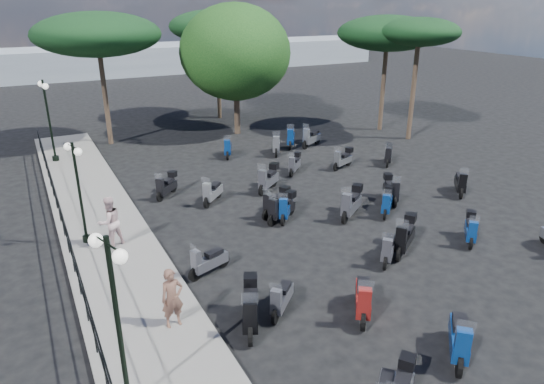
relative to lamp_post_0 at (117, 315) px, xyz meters
name	(u,v)px	position (x,y,z in m)	size (l,w,h in m)	color
ground	(306,233)	(7.47, 5.31, -2.36)	(120.00, 120.00, 0.00)	black
sidewalk	(106,236)	(0.97, 8.31, -2.28)	(3.00, 30.00, 0.15)	slate
railing	(64,224)	(-0.33, 8.11, -1.46)	(0.04, 26.04, 1.10)	black
lamp_post_0	(117,315)	(0.00, 0.00, 0.00)	(0.54, 1.10, 3.87)	black
lamp_post_1	(79,187)	(0.31, 8.01, -0.20)	(0.47, 1.01, 3.52)	black
lamp_post_2	(48,116)	(0.22, 18.24, 0.15)	(0.43, 1.21, 4.13)	black
woman	(172,298)	(1.61, 2.14, -1.41)	(0.58, 0.38, 1.59)	brown
pedestrian_far	(110,222)	(1.04, 7.32, -1.33)	(0.85, 0.66, 1.75)	beige
scooter_1	(281,299)	(4.39, 1.53, -1.93)	(1.17, 1.13, 1.22)	black
scooter_2	(250,308)	(3.38, 1.33, -1.79)	(1.04, 1.74, 1.49)	black
scooter_3	(208,262)	(3.34, 4.28, -1.92)	(1.52, 0.73, 1.26)	black
scooter_4	(212,193)	(5.50, 9.54, -1.90)	(1.26, 1.23, 1.32)	black
scooter_5	(167,186)	(4.02, 11.11, -1.88)	(1.24, 1.21, 1.26)	black
scooter_7	(363,299)	(6.24, 0.39, -1.85)	(1.19, 1.55, 1.47)	black
scooter_8	(388,249)	(8.75, 2.34, -1.91)	(1.28, 1.16, 1.30)	black
scooter_9	(282,208)	(7.23, 6.69, -1.85)	(1.56, 0.94, 1.34)	black
scooter_10	(268,179)	(8.21, 9.71, -1.82)	(1.52, 1.26, 1.44)	black
scooter_11	(228,148)	(8.55, 15.14, -1.89)	(0.90, 1.59, 1.36)	black
scooter_13	(459,339)	(7.21, -1.98, -1.84)	(1.39, 1.42, 1.49)	black
scooter_14	(387,203)	(11.19, 5.30, -1.88)	(1.25, 1.23, 1.27)	black
scooter_15	(285,208)	(7.39, 6.69, -1.90)	(1.12, 1.37, 1.33)	black
scooter_16	(295,164)	(10.41, 11.20, -1.91)	(1.17, 1.16, 1.20)	black
scooter_17	(276,145)	(11.09, 14.37, -1.85)	(1.02, 1.66, 1.45)	black
scooter_19	(405,237)	(9.66, 2.59, -1.79)	(1.62, 1.24, 1.49)	black
scooter_20	(471,229)	(12.20, 2.09, -1.89)	(1.22, 1.21, 1.25)	black
scooter_21	(351,204)	(9.76, 5.71, -1.80)	(1.62, 1.24, 1.49)	black
scooter_22	(343,159)	(12.93, 10.72, -1.89)	(1.49, 0.79, 1.25)	black
scooter_23	(311,138)	(13.55, 14.71, -1.85)	(1.70, 1.01, 1.47)	black
scooter_26	(460,184)	(15.40, 5.47, -1.87)	(1.26, 1.38, 1.40)	black
scooter_27	(391,190)	(12.15, 6.20, -1.85)	(0.95, 1.58, 1.36)	black
scooter_28	(388,155)	(15.37, 10.17, -1.88)	(1.21, 1.27, 1.28)	black
scooter_29	(291,138)	(12.49, 15.21, -1.84)	(1.13, 1.64, 1.49)	black
scooter_30	(276,203)	(7.27, 7.23, -1.85)	(1.56, 0.94, 1.34)	black
broadleaf_tree	(235,52)	(11.01, 19.44, 2.61)	(6.66, 6.66, 7.81)	#38281E
pine_0	(216,26)	(11.67, 24.06, 3.87)	(6.31, 6.31, 7.34)	#38281E
pine_1	(388,33)	(19.65, 16.04, 3.63)	(6.11, 6.11, 7.08)	#38281E
pine_2	(97,34)	(3.44, 20.74, 3.78)	(6.86, 6.86, 7.35)	#38281E
pine_3	(419,33)	(19.72, 13.43, 3.81)	(4.58, 4.58, 7.02)	#38281E
distant_hills	(96,61)	(7.47, 50.31, -0.86)	(70.00, 8.00, 3.00)	gray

